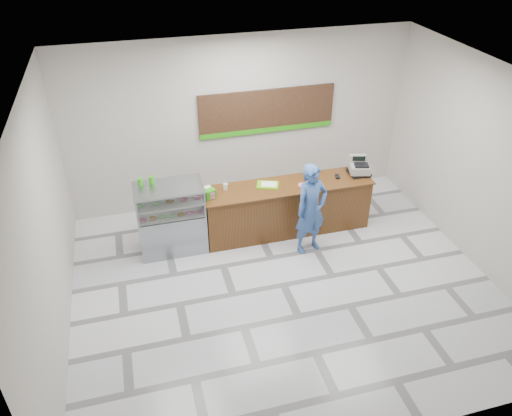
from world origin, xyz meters
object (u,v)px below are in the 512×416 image
object	(u,v)px
cash_register	(359,167)
serving_tray	(268,185)
display_case	(171,218)
sales_counter	(287,208)
customer	(311,209)

from	to	relation	value
cash_register	serving_tray	size ratio (longest dim) A/B	1.00
display_case	serving_tray	xyz separation A→B (m)	(1.85, 0.08, 0.37)
sales_counter	serving_tray	distance (m)	0.65
serving_tray	cash_register	bearing A→B (deg)	19.09
serving_tray	customer	xyz separation A→B (m)	(0.58, -0.78, -0.16)
display_case	customer	size ratio (longest dim) A/B	0.76
customer	sales_counter	bearing A→B (deg)	93.19
sales_counter	cash_register	world-z (taller)	cash_register
display_case	cash_register	bearing A→B (deg)	0.86
display_case	cash_register	xyz separation A→B (m)	(3.69, 0.06, 0.49)
cash_register	serving_tray	world-z (taller)	cash_register
display_case	serving_tray	distance (m)	1.89
cash_register	customer	bearing A→B (deg)	-134.09
serving_tray	customer	distance (m)	0.98
serving_tray	sales_counter	bearing A→B (deg)	7.12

